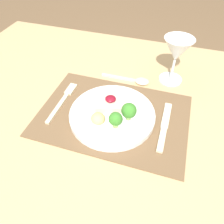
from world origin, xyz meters
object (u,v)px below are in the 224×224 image
(dinner_plate, at_px, (112,113))
(spoon, at_px, (136,80))
(wine_glass_near, at_px, (177,52))
(knife, at_px, (164,129))
(fork, at_px, (64,99))

(dinner_plate, height_order, spoon, dinner_plate)
(spoon, xyz_separation_m, wine_glass_near, (0.11, 0.05, 0.10))
(dinner_plate, distance_m, wine_glass_near, 0.29)
(knife, distance_m, spoon, 0.22)
(spoon, bearing_deg, knife, -60.87)
(knife, bearing_deg, wine_glass_near, 93.23)
(dinner_plate, distance_m, fork, 0.17)
(spoon, height_order, wine_glass_near, wine_glass_near)
(knife, distance_m, wine_glass_near, 0.26)
(dinner_plate, bearing_deg, fork, 171.73)
(spoon, bearing_deg, dinner_plate, -101.82)
(knife, xyz_separation_m, spoon, (-0.12, 0.19, -0.00))
(spoon, bearing_deg, fork, -143.54)
(dinner_plate, xyz_separation_m, wine_glass_near, (0.14, 0.23, 0.09))
(fork, relative_size, wine_glass_near, 1.19)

